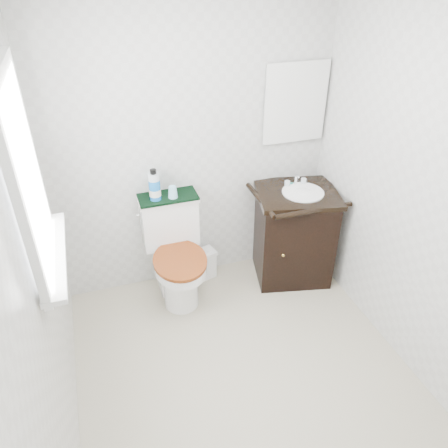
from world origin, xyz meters
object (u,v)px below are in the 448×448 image
vanity (294,233)px  mouthwash_bottle (155,186)px  toilet (175,257)px  trash_bin (205,263)px  cup (173,192)px

vanity → mouthwash_bottle: (-1.11, 0.16, 0.54)m
toilet → trash_bin: size_ratio=3.18×
vanity → cup: (-0.98, 0.15, 0.48)m
vanity → trash_bin: (-0.73, 0.20, -0.29)m
toilet → vanity: size_ratio=0.92×
toilet → mouthwash_bottle: (-0.10, 0.10, 0.60)m
mouthwash_bottle → cup: mouthwash_bottle is taller
trash_bin → mouthwash_bottle: (-0.38, -0.03, 0.84)m
mouthwash_bottle → cup: (0.13, -0.01, -0.07)m
vanity → cup: size_ratio=10.15×
vanity → cup: cup is taller
trash_bin → mouthwash_bottle: size_ratio=1.08×
cup → vanity: bearing=-8.7°
trash_bin → toilet: bearing=-154.3°
mouthwash_bottle → cup: 0.15m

